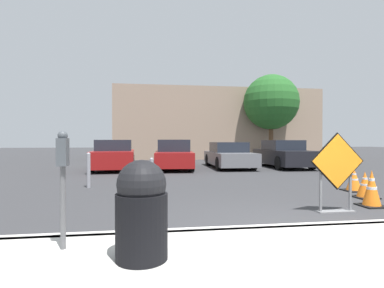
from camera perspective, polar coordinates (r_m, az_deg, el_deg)
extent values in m
plane|color=#333335|center=(14.35, 0.54, -4.87)|extent=(96.00, 96.00, 0.00)
cube|color=beige|center=(3.93, 27.46, -18.88)|extent=(21.99, 2.22, 0.14)
cube|color=beige|center=(4.83, 19.50, -15.11)|extent=(21.99, 0.20, 0.14)
cube|color=black|center=(6.38, 25.91, -2.94)|extent=(1.10, 0.02, 1.10)
cube|color=orange|center=(6.37, 25.98, -2.95)|extent=(1.04, 0.02, 1.04)
cube|color=slate|center=(6.55, 25.64, -11.47)|extent=(0.74, 0.20, 0.02)
cube|color=slate|center=(6.30, 23.29, -7.49)|extent=(0.04, 0.04, 0.99)
cube|color=slate|center=(6.64, 27.91, -7.09)|extent=(0.04, 0.04, 0.99)
cube|color=black|center=(7.42, 31.01, -10.03)|extent=(0.48, 0.48, 0.03)
cone|color=orange|center=(7.36, 31.03, -7.11)|extent=(0.36, 0.36, 0.73)
cylinder|color=white|center=(7.34, 31.03, -5.86)|extent=(0.11, 0.11, 0.07)
cylinder|color=white|center=(7.36, 31.03, -7.22)|extent=(0.20, 0.20, 0.07)
cube|color=black|center=(8.43, 30.05, -8.76)|extent=(0.49, 0.49, 0.03)
cone|color=orange|center=(8.38, 30.06, -6.62)|extent=(0.37, 0.37, 0.60)
cylinder|color=white|center=(8.37, 30.07, -5.72)|extent=(0.11, 0.11, 0.05)
cylinder|color=white|center=(8.38, 30.06, -6.70)|extent=(0.20, 0.20, 0.05)
cube|color=black|center=(9.39, 28.44, -7.78)|extent=(0.53, 0.53, 0.03)
cone|color=orange|center=(9.35, 28.45, -5.87)|extent=(0.39, 0.39, 0.60)
cylinder|color=white|center=(9.34, 28.45, -5.07)|extent=(0.12, 0.12, 0.05)
cylinder|color=white|center=(9.35, 28.45, -5.95)|extent=(0.22, 0.22, 0.05)
cube|color=maroon|center=(14.67, -14.65, -2.65)|extent=(2.02, 4.11, 0.73)
cube|color=#1E232D|center=(14.74, -14.63, -0.22)|extent=(1.70, 1.93, 0.51)
cylinder|color=black|center=(13.40, -11.39, -3.92)|extent=(0.23, 0.64, 0.63)
cylinder|color=black|center=(13.53, -18.59, -3.90)|extent=(0.23, 0.64, 0.63)
cylinder|color=black|center=(15.90, -11.28, -3.20)|extent=(0.23, 0.64, 0.63)
cylinder|color=black|center=(16.00, -17.37, -3.19)|extent=(0.23, 0.64, 0.63)
cube|color=maroon|center=(14.73, -3.50, -2.69)|extent=(1.99, 4.54, 0.67)
cube|color=#1E232D|center=(14.82, -3.51, -0.28)|extent=(1.64, 2.14, 0.57)
cylinder|color=black|center=(13.41, -0.02, -3.77)|extent=(0.24, 0.71, 0.70)
cylinder|color=black|center=(13.38, -6.78, -3.78)|extent=(0.24, 0.71, 0.70)
cylinder|color=black|center=(16.15, -0.78, -3.02)|extent=(0.24, 0.71, 0.70)
cylinder|color=black|center=(16.12, -6.39, -3.03)|extent=(0.24, 0.71, 0.70)
cube|color=slate|center=(15.45, 7.04, -2.68)|extent=(1.89, 4.53, 0.62)
cube|color=#1E232D|center=(15.54, 6.94, -0.58)|extent=(1.64, 2.09, 0.50)
cylinder|color=black|center=(14.37, 11.67, -3.60)|extent=(0.21, 0.64, 0.64)
cylinder|color=black|center=(13.92, 5.11, -3.73)|extent=(0.21, 0.64, 0.64)
cylinder|color=black|center=(17.03, 8.62, -2.94)|extent=(0.21, 0.64, 0.64)
cylinder|color=black|center=(16.65, 3.04, -3.01)|extent=(0.21, 0.64, 0.64)
cube|color=black|center=(16.24, 16.99, -2.34)|extent=(1.89, 4.54, 0.72)
cube|color=#1E232D|center=(16.33, 16.84, -0.18)|extent=(1.62, 2.11, 0.50)
cylinder|color=black|center=(15.37, 21.89, -3.31)|extent=(0.22, 0.67, 0.66)
cylinder|color=black|center=(14.65, 16.25, -3.48)|extent=(0.22, 0.67, 0.66)
cylinder|color=black|center=(17.86, 17.60, -2.75)|extent=(0.22, 0.67, 0.66)
cylinder|color=black|center=(17.25, 12.63, -2.85)|extent=(0.22, 0.67, 0.66)
cylinder|color=black|center=(3.28, -9.57, -15.21)|extent=(0.54, 0.54, 0.69)
sphere|color=black|center=(3.19, -9.58, -7.61)|extent=(0.52, 0.52, 0.52)
cylinder|color=gray|center=(9.13, -7.71, -5.49)|extent=(0.11, 0.11, 0.81)
sphere|color=gray|center=(9.10, -7.71, -2.96)|extent=(0.12, 0.12, 0.12)
cylinder|color=gray|center=(9.29, -19.10, -4.89)|extent=(0.11, 0.11, 0.98)
sphere|color=gray|center=(9.25, -19.11, -1.88)|extent=(0.12, 0.12, 0.12)
cylinder|color=#59595B|center=(3.79, -23.36, -11.03)|extent=(0.06, 0.06, 0.95)
cube|color=#474C51|center=(3.71, -23.41, -1.42)|extent=(0.11, 0.15, 0.32)
sphere|color=#474C51|center=(3.71, -23.42, 1.49)|extent=(0.11, 0.11, 0.11)
cube|color=gray|center=(24.46, 4.44, 3.69)|extent=(15.75, 5.00, 5.36)
cylinder|color=#513823|center=(22.18, 14.80, 0.51)|extent=(0.32, 0.32, 2.67)
sphere|color=#235B23|center=(22.35, 14.82, 7.71)|extent=(3.92, 3.92, 3.92)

